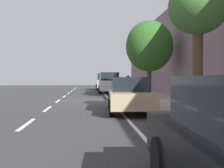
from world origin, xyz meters
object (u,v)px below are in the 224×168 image
(parked_suv_white_mid, at_px, (109,82))
(parked_suv_silver_far, at_px, (104,82))
(street_tree_mid_block, at_px, (149,46))
(street_tree_near_cyclist, at_px, (198,9))
(cyclist_with_backpack, at_px, (128,85))
(parked_sedan_tan_second, at_px, (129,95))
(bicycle_at_curb, at_px, (124,94))

(parked_suv_white_mid, xyz_separation_m, parked_suv_silver_far, (-0.08, 6.36, 0.00))
(street_tree_mid_block, bearing_deg, parked_suv_silver_far, 99.82)
(parked_suv_silver_far, relative_size, street_tree_near_cyclist, 0.92)
(parked_suv_silver_far, height_order, street_tree_mid_block, street_tree_mid_block)
(cyclist_with_backpack, relative_size, street_tree_near_cyclist, 0.32)
(parked_suv_silver_far, relative_size, street_tree_mid_block, 0.89)
(parked_sedan_tan_second, bearing_deg, parked_suv_silver_far, 89.94)
(parked_suv_silver_far, xyz_separation_m, street_tree_mid_block, (2.37, -13.67, 2.64))
(parked_suv_white_mid, relative_size, street_tree_mid_block, 0.89)
(parked_suv_white_mid, relative_size, bicycle_at_curb, 3.66)
(parked_suv_silver_far, bearing_deg, parked_sedan_tan_second, -90.06)
(parked_suv_white_mid, bearing_deg, parked_sedan_tan_second, -90.41)
(street_tree_near_cyclist, relative_size, street_tree_mid_block, 0.97)
(parked_suv_silver_far, bearing_deg, street_tree_near_cyclist, -83.83)
(bicycle_at_curb, height_order, street_tree_near_cyclist, street_tree_near_cyclist)
(bicycle_at_curb, bearing_deg, parked_suv_silver_far, 92.45)
(parked_sedan_tan_second, height_order, parked_suv_white_mid, parked_suv_white_mid)
(cyclist_with_backpack, height_order, street_tree_mid_block, street_tree_mid_block)
(bicycle_at_curb, bearing_deg, parked_suv_white_mid, 93.96)
(bicycle_at_curb, relative_size, cyclist_with_backpack, 0.78)
(parked_suv_silver_far, xyz_separation_m, bicycle_at_curb, (0.59, -13.78, -0.64))
(street_tree_mid_block, bearing_deg, bicycle_at_curb, -176.52)
(parked_suv_white_mid, distance_m, street_tree_mid_block, 8.10)
(bicycle_at_curb, distance_m, street_tree_mid_block, 3.73)
(parked_suv_silver_far, height_order, bicycle_at_curb, parked_suv_silver_far)
(bicycle_at_curb, xyz_separation_m, street_tree_near_cyclist, (1.78, -8.11, 3.71))
(street_tree_near_cyclist, distance_m, street_tree_mid_block, 8.23)
(bicycle_at_curb, distance_m, street_tree_near_cyclist, 9.10)
(parked_suv_silver_far, distance_m, street_tree_near_cyclist, 22.23)
(cyclist_with_backpack, relative_size, street_tree_mid_block, 0.31)
(parked_suv_white_mid, xyz_separation_m, street_tree_mid_block, (2.29, -7.31, 2.64))
(street_tree_near_cyclist, bearing_deg, street_tree_mid_block, 90.00)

